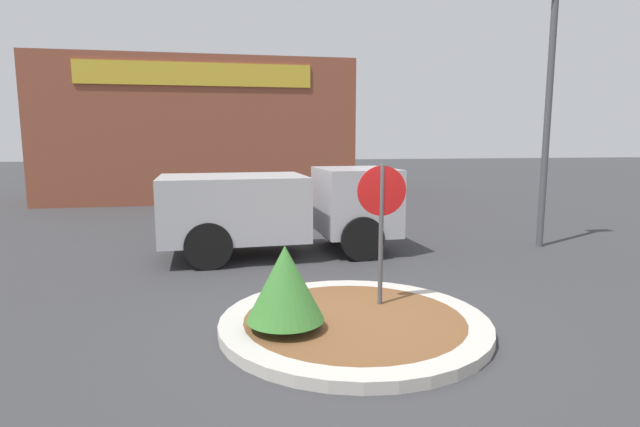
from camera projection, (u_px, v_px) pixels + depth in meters
ground_plane at (354, 328)px, 7.10m from camera, size 120.00×120.00×0.00m
traffic_island at (354, 323)px, 7.09m from camera, size 3.82×3.82×0.16m
stop_sign at (381, 211)px, 7.47m from camera, size 0.75×0.07×2.30m
island_shrub at (285, 283)px, 6.57m from camera, size 1.04×1.04×1.14m
utility_truck at (279, 206)px, 11.50m from camera, size 5.44×2.48×1.99m
storefront_building at (202, 132)px, 22.98m from camera, size 13.10×6.07×6.04m
light_pole at (549, 93)px, 12.01m from camera, size 0.70×0.30×6.44m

